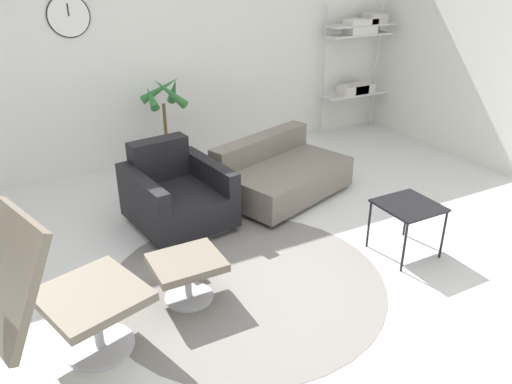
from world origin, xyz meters
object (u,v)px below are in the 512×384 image
object	(u,v)px
couch_low	(280,175)
shelf_unit	(359,53)
lounge_chair	(30,276)
side_table	(408,209)
ottoman	(187,269)
potted_plant	(167,140)
armchair_red	(176,197)

from	to	relation	value
couch_low	shelf_unit	size ratio (longest dim) A/B	0.88
lounge_chair	side_table	xyz separation A→B (m)	(2.86, 0.05, -0.31)
couch_low	ottoman	bearing A→B (deg)	19.95
lounge_chair	potted_plant	distance (m)	3.15
couch_low	armchair_red	bearing A→B (deg)	-14.53
lounge_chair	ottoman	bearing A→B (deg)	90.00
potted_plant	ottoman	bearing A→B (deg)	-105.83
couch_low	potted_plant	bearing A→B (deg)	-72.09
side_table	lounge_chair	bearing A→B (deg)	-179.01
ottoman	potted_plant	bearing A→B (deg)	74.17
side_table	shelf_unit	world-z (taller)	shelf_unit
lounge_chair	couch_low	size ratio (longest dim) A/B	0.78
potted_plant	armchair_red	bearing A→B (deg)	-105.53
armchair_red	shelf_unit	size ratio (longest dim) A/B	0.57
side_table	potted_plant	distance (m)	2.86
ottoman	side_table	distance (m)	1.88
lounge_chair	side_table	distance (m)	2.88
potted_plant	shelf_unit	xyz separation A→B (m)	(2.86, 0.21, 0.71)
potted_plant	shelf_unit	distance (m)	2.96
armchair_red	side_table	xyz separation A→B (m)	(1.53, -1.39, 0.14)
potted_plant	shelf_unit	world-z (taller)	shelf_unit
lounge_chair	side_table	bearing A→B (deg)	73.76
lounge_chair	armchair_red	world-z (taller)	lounge_chair
side_table	potted_plant	bearing A→B (deg)	114.50
ottoman	shelf_unit	bearing A→B (deg)	35.90
couch_low	lounge_chair	bearing A→B (deg)	12.32
couch_low	potted_plant	world-z (taller)	potted_plant
ottoman	couch_low	bearing A→B (deg)	39.02
ottoman	potted_plant	distance (m)	2.44
ottoman	potted_plant	xyz separation A→B (m)	(0.66, 2.34, 0.14)
armchair_red	potted_plant	xyz separation A→B (m)	(0.34, 1.21, 0.13)
lounge_chair	shelf_unit	bearing A→B (deg)	105.06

